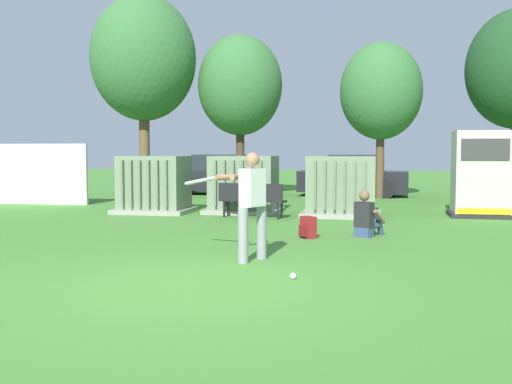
% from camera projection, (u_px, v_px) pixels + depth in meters
% --- Properties ---
extents(ground_plane, '(96.00, 96.00, 0.00)m').
position_uv_depth(ground_plane, '(189.00, 287.00, 7.65)').
color(ground_plane, '#478433').
extents(fence_panel, '(4.80, 0.12, 2.00)m').
position_uv_depth(fence_panel, '(21.00, 174.00, 19.70)').
color(fence_panel, white).
rests_on(fence_panel, ground).
extents(transformer_west, '(2.10, 1.70, 1.62)m').
position_uv_depth(transformer_west, '(154.00, 185.00, 16.92)').
color(transformer_west, '#9E9B93').
rests_on(transformer_west, ground).
extents(transformer_mid_west, '(2.10, 1.70, 1.62)m').
position_uv_depth(transformer_mid_west, '(244.00, 185.00, 16.86)').
color(transformer_mid_west, '#9E9B93').
rests_on(transformer_mid_west, ground).
extents(transformer_mid_east, '(2.10, 1.70, 1.62)m').
position_uv_depth(transformer_mid_east, '(341.00, 187.00, 15.99)').
color(transformer_mid_east, '#9E9B93').
rests_on(transformer_mid_east, ground).
extents(generator_enclosure, '(1.60, 1.40, 2.30)m').
position_uv_depth(generator_enclosure, '(481.00, 174.00, 15.84)').
color(generator_enclosure, '#262626').
rests_on(generator_enclosure, ground).
extents(park_bench, '(1.84, 0.71, 0.92)m').
position_uv_depth(park_bench, '(251.00, 198.00, 15.53)').
color(park_bench, black).
rests_on(park_bench, ground).
extents(batter, '(1.54, 0.98, 1.74)m').
position_uv_depth(batter, '(250.00, 200.00, 9.45)').
color(batter, gray).
rests_on(batter, ground).
extents(sports_ball, '(0.09, 0.09, 0.09)m').
position_uv_depth(sports_ball, '(293.00, 276.00, 8.11)').
color(sports_ball, white).
rests_on(sports_ball, ground).
extents(seated_spectator, '(0.67, 0.79, 0.96)m').
position_uv_depth(seated_spectator, '(367.00, 218.00, 12.16)').
color(seated_spectator, '#384C75').
rests_on(seated_spectator, ground).
extents(backpack, '(0.38, 0.38, 0.44)m').
position_uv_depth(backpack, '(308.00, 228.00, 11.94)').
color(backpack, maroon).
rests_on(backpack, ground).
extents(tree_left, '(4.06, 4.06, 7.76)m').
position_uv_depth(tree_left, '(143.00, 59.00, 22.83)').
color(tree_left, brown).
rests_on(tree_left, ground).
extents(tree_center_left, '(3.29, 3.29, 6.28)m').
position_uv_depth(tree_center_left, '(240.00, 86.00, 23.04)').
color(tree_center_left, '#4C3828').
rests_on(tree_center_left, ground).
extents(tree_center_right, '(3.02, 3.02, 5.77)m').
position_uv_depth(tree_center_right, '(381.00, 92.00, 21.86)').
color(tree_center_right, brown).
rests_on(tree_center_right, ground).
extents(parked_car_leftmost, '(4.31, 2.14, 1.62)m').
position_uv_depth(parked_car_leftmost, '(218.00, 176.00, 24.13)').
color(parked_car_leftmost, black).
rests_on(parked_car_leftmost, ground).
extents(parked_car_left_of_center, '(4.24, 2.01, 1.62)m').
position_uv_depth(parked_car_left_of_center, '(354.00, 177.00, 23.15)').
color(parked_car_left_of_center, black).
rests_on(parked_car_left_of_center, ground).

